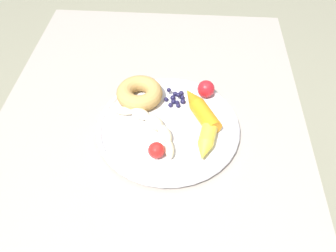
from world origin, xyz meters
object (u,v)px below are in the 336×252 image
Objects in this scene: tomato_mid at (156,150)px; donut at (140,93)px; carrot_orange at (200,108)px; blueberry_pile at (176,98)px; dining_table at (151,161)px; plate at (168,127)px; carrot_yellow at (206,140)px; tomato_near at (206,89)px; banana at (151,124)px.

donut is at bearing -161.40° from tomato_mid.
carrot_orange is 0.07m from blueberry_pile.
plate is at bearing 97.01° from dining_table.
carrot_yellow reaches higher than dining_table.
carrot_orange is (-0.05, 0.11, 0.15)m from dining_table.
tomato_near is (-0.06, 0.01, 0.00)m from carrot_orange.
carrot_orange reaches higher than blueberry_pile.
dining_table is 9.12× the size of donut.
plate is 9.20× the size of tomato_mid.
carrot_orange is at bearing 145.06° from tomato_mid.
banana is at bearing -28.44° from blueberry_pile.
carrot_orange is at bearing 53.47° from blueberry_pile.
donut is at bearing -105.56° from carrot_orange.
dining_table is at bearing -109.19° from carrot_yellow.
donut is at bearing -129.79° from carrot_yellow.
banana is at bearing -165.92° from tomato_mid.
carrot_orange is 0.15m from donut.
carrot_orange reaches higher than plate.
carrot_orange is (-0.05, 0.10, 0.01)m from banana.
donut is (-0.09, -0.03, 0.15)m from dining_table.
plate is 5.93× the size of blueberry_pile.
plate is at bearing -120.60° from carrot_yellow.
donut is (-0.09, -0.04, 0.01)m from banana.
carrot_yellow is at bearing 0.36° from tomato_near.
dining_table is 6.64× the size of banana.
banana is 0.08m from tomato_mid.
banana is 0.13m from carrot_yellow.
blueberry_pile is 1.55× the size of tomato_mid.
donut is 3.15× the size of tomato_mid.
plate is at bearing 103.14° from banana.
carrot_orange is (-0.04, 0.07, 0.02)m from plate.
tomato_near is (-0.11, 0.12, 0.15)m from dining_table.
tomato_mid is (0.16, 0.05, -0.00)m from donut.
donut is 0.09m from blueberry_pile.
plate is at bearing -38.12° from tomato_near.
carrot_yellow is 2.58× the size of tomato_near.
blueberry_pile is at bearing 151.56° from banana.
tomato_near is at bearing 141.88° from plate.
blueberry_pile is 1.30× the size of tomato_near.
tomato_near is at bearing 108.05° from blueberry_pile.
plate is 0.13m from tomato_near.
donut is at bearing -88.73° from blueberry_pile.
blueberry_pile reaches higher than dining_table.
tomato_near is (-0.11, 0.12, 0.01)m from banana.
dining_table is 0.22m from tomato_near.
dining_table is at bearing 18.90° from donut.
dining_table is at bearing -114.56° from banana.
carrot_yellow is 0.11m from tomato_mid.
carrot_orange is 1.29× the size of carrot_yellow.
tomato_mid is at bearing -71.94° from carrot_yellow.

